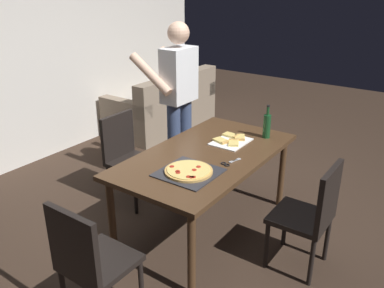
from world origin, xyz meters
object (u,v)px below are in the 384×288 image
at_px(person_serving_pizza, 178,96).
at_px(kitchen_scissors, 229,163).
at_px(chair_near_camera, 312,212).
at_px(pepperoni_pizza_on_tray, 189,171).
at_px(chair_far_side, 126,153).
at_px(wine_bottle, 267,125).
at_px(couch, 165,108).
at_px(chair_left_end, 89,259).
at_px(dining_table, 206,161).

bearing_deg(person_serving_pizza, kitchen_scissors, -123.10).
xyz_separation_m(chair_near_camera, pepperoni_pizza_on_tray, (-0.40, 0.86, 0.25)).
relative_size(chair_far_side, person_serving_pizza, 0.51).
bearing_deg(wine_bottle, chair_far_side, 117.47).
bearing_deg(wine_bottle, couch, 60.49).
distance_m(chair_near_camera, person_serving_pizza, 1.85).
bearing_deg(pepperoni_pizza_on_tray, chair_left_end, 174.16).
xyz_separation_m(chair_left_end, pepperoni_pizza_on_tray, (0.94, -0.10, 0.25)).
height_order(person_serving_pizza, pepperoni_pizza_on_tray, person_serving_pizza).
bearing_deg(kitchen_scissors, wine_bottle, 0.23).
distance_m(person_serving_pizza, wine_bottle, 1.00).
relative_size(dining_table, kitchen_scissors, 8.60).
xyz_separation_m(dining_table, couch, (1.90, 1.99, -0.37)).
relative_size(dining_table, couch, 1.00).
height_order(chair_left_end, couch, chair_left_end).
bearing_deg(pepperoni_pizza_on_tray, couch, 42.22).
relative_size(chair_far_side, wine_bottle, 2.85).
xyz_separation_m(pepperoni_pizza_on_tray, wine_bottle, (1.03, -0.16, 0.10)).
relative_size(dining_table, chair_near_camera, 1.90).
xyz_separation_m(couch, kitchen_scissors, (-1.97, -2.25, 0.45)).
relative_size(chair_near_camera, chair_left_end, 1.00).
bearing_deg(couch, chair_near_camera, -122.86).
relative_size(chair_left_end, couch, 0.53).
bearing_deg(dining_table, chair_left_end, 180.00).
height_order(dining_table, chair_left_end, chair_left_end).
xyz_separation_m(couch, pepperoni_pizza_on_tray, (-2.30, -2.08, 0.46)).
bearing_deg(dining_table, couch, 46.29).
height_order(couch, person_serving_pizza, person_serving_pizza).
distance_m(wine_bottle, kitchen_scissors, 0.71).
relative_size(chair_near_camera, couch, 0.53).
relative_size(chair_far_side, chair_left_end, 1.00).
relative_size(person_serving_pizza, kitchen_scissors, 8.81).
distance_m(chair_left_end, kitchen_scissors, 1.32).
relative_size(dining_table, pepperoni_pizza_on_tray, 3.96).
distance_m(chair_far_side, chair_left_end, 1.64).
bearing_deg(wine_bottle, kitchen_scissors, -179.77).
height_order(dining_table, chair_far_side, chair_far_side).
distance_m(pepperoni_pizza_on_tray, kitchen_scissors, 0.37).
bearing_deg(person_serving_pizza, chair_left_end, -159.08).
distance_m(chair_far_side, couch, 2.17).
xyz_separation_m(dining_table, chair_far_side, (0.00, 0.95, -0.17)).
xyz_separation_m(wine_bottle, kitchen_scissors, (-0.70, -0.00, -0.11)).
relative_size(person_serving_pizza, wine_bottle, 5.54).
xyz_separation_m(chair_near_camera, kitchen_scissors, (-0.07, 0.69, 0.24)).
height_order(person_serving_pizza, kitchen_scissors, person_serving_pizza).
height_order(pepperoni_pizza_on_tray, kitchen_scissors, pepperoni_pizza_on_tray).
xyz_separation_m(person_serving_pizza, kitchen_scissors, (-0.65, -0.99, -0.24)).
distance_m(chair_far_side, wine_bottle, 1.41).
relative_size(chair_left_end, person_serving_pizza, 0.51).
distance_m(dining_table, chair_far_side, 0.97).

